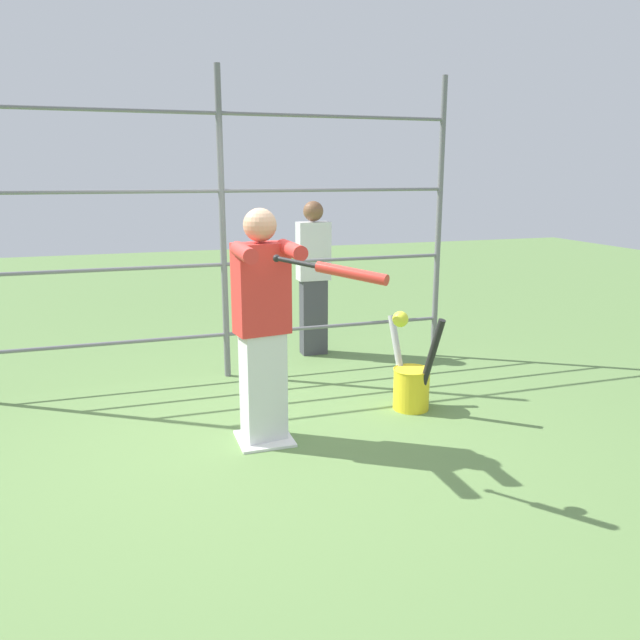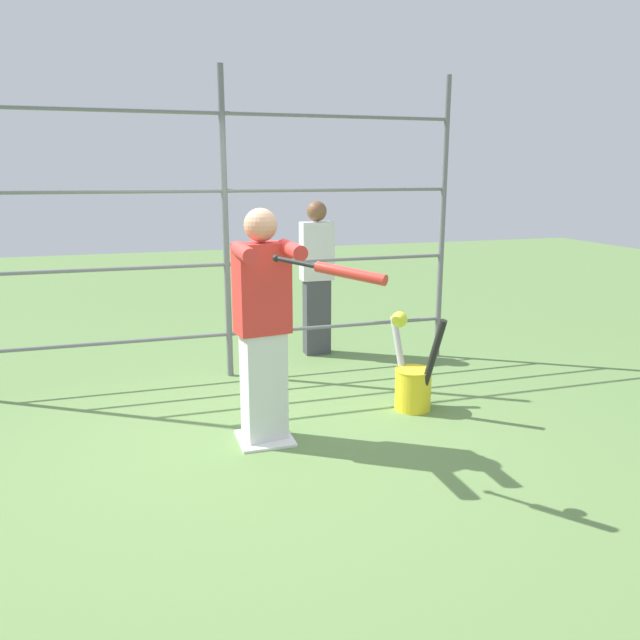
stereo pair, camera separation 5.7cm
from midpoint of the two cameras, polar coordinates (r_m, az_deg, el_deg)
ground_plane at (r=4.78m, az=-4.69°, el=-10.84°), size 24.00×24.00×0.00m
home_plate at (r=4.78m, az=-4.69°, el=-10.73°), size 0.40×0.40×0.02m
fence_backstop at (r=5.96m, az=-8.36°, el=8.32°), size 4.59×0.06×2.90m
batter at (r=4.47m, az=-4.87°, el=0.01°), size 0.44×0.62×1.72m
baseball_bat_swinging at (r=3.69m, az=2.28°, el=4.48°), size 0.54×0.66×0.12m
softball_in_flight at (r=3.72m, az=7.71°, el=0.05°), size 0.10×0.10×0.10m
bat_bucket at (r=5.33m, az=8.84°, el=-5.89°), size 0.32×0.60×0.83m
bystander_behind_fence at (r=6.75m, az=-0.06°, el=4.05°), size 0.34×0.21×1.67m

